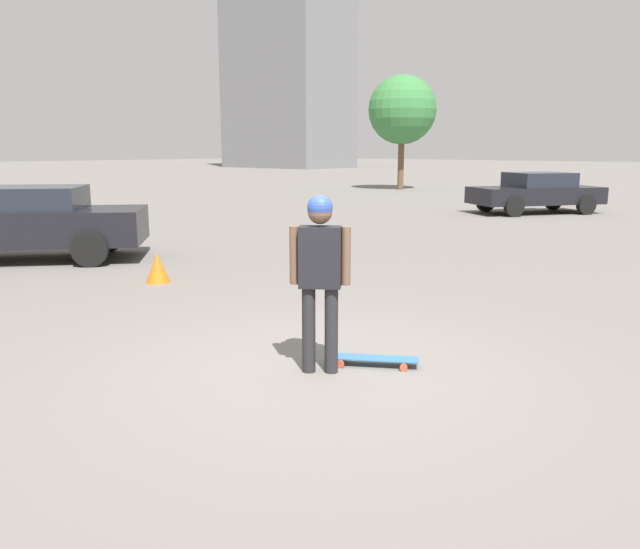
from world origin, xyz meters
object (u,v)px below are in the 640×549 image
(traffic_cone, at_px, (158,268))
(car_parked_near, at_px, (24,222))
(car_parked_far, at_px, (536,192))
(person, at_px, (320,265))
(skateboard, at_px, (373,359))

(traffic_cone, bearing_deg, car_parked_near, -171.98)
(car_parked_near, bearing_deg, car_parked_far, -152.87)
(person, bearing_deg, car_parked_far, 69.49)
(skateboard, xyz_separation_m, traffic_cone, (-4.99, 0.87, 0.17))
(car_parked_far, relative_size, traffic_cone, 9.72)
(car_parked_near, bearing_deg, traffic_cone, 138.24)
(person, height_order, skateboard, person)
(car_parked_near, xyz_separation_m, traffic_cone, (3.66, 0.51, -0.52))
(skateboard, relative_size, traffic_cone, 1.83)
(person, relative_size, car_parked_near, 0.38)
(person, height_order, car_parked_near, person)
(car_parked_near, xyz_separation_m, car_parked_far, (3.60, 15.48, -0.04))
(car_parked_far, bearing_deg, skateboard, 51.08)
(person, distance_m, traffic_cone, 4.97)
(person, bearing_deg, traffic_cone, 127.31)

